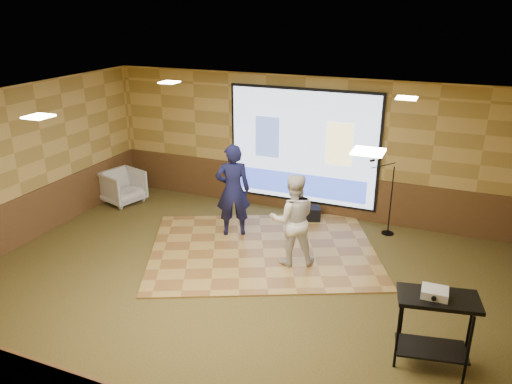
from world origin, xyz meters
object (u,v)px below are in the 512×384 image
at_px(player_left, 233,190).
at_px(projector, 435,293).
at_px(projector_screen, 302,148).
at_px(duffel_bag, 309,214).
at_px(player_right, 293,220).
at_px(banquet_chair, 123,187).
at_px(dance_floor, 263,249).
at_px(mic_stand, 387,211).
at_px(av_table, 436,317).

relative_size(player_left, projector, 5.91).
bearing_deg(projector_screen, duffel_bag, -52.47).
bearing_deg(player_right, banquet_chair, -41.93).
distance_m(player_right, duffel_bag, 2.09).
height_order(player_right, banquet_chair, player_right).
xyz_separation_m(projector_screen, player_left, (-0.88, -1.67, -0.51)).
height_order(dance_floor, player_left, player_left).
height_order(projector, mic_stand, mic_stand).
bearing_deg(av_table, player_left, 147.15).
relative_size(projector_screen, banquet_chair, 3.93).
xyz_separation_m(player_left, banquet_chair, (-3.12, 0.62, -0.58)).
xyz_separation_m(player_left, mic_stand, (2.82, 1.24, -0.47)).
height_order(projector_screen, player_right, projector_screen).
bearing_deg(av_table, mic_stand, 106.83).
distance_m(av_table, duffel_bag, 4.75).
relative_size(projector_screen, duffel_bag, 6.83).
bearing_deg(duffel_bag, player_left, -133.52).
relative_size(banquet_chair, duffel_bag, 1.74).
height_order(dance_floor, av_table, av_table).
height_order(player_left, projector, player_left).
bearing_deg(duffel_bag, player_right, -82.13).
bearing_deg(dance_floor, projector, -34.94).
distance_m(dance_floor, mic_stand, 2.64).
relative_size(av_table, projector, 3.28).
bearing_deg(mic_stand, dance_floor, -165.21).
xyz_separation_m(projector_screen, projector, (3.03, -4.24, -0.39)).
bearing_deg(projector, projector_screen, 124.25).
bearing_deg(player_right, mic_stand, -151.19).
height_order(player_left, av_table, player_left).
xyz_separation_m(projector_screen, banquet_chair, (-4.00, -1.05, -1.09)).
relative_size(dance_floor, duffel_bag, 8.62).
height_order(projector_screen, projector, projector_screen).
xyz_separation_m(av_table, duffel_bag, (-2.77, 3.82, -0.58)).
bearing_deg(dance_floor, banquet_chair, 165.49).
xyz_separation_m(projector_screen, av_table, (3.09, -4.23, -0.74)).
distance_m(player_right, banquet_chair, 4.79).
distance_m(projector, banquet_chair, 7.75).
xyz_separation_m(player_right, duffel_bag, (-0.27, 1.94, -0.71)).
bearing_deg(av_table, dance_floor, 145.71).
bearing_deg(projector_screen, banquet_chair, -165.29).
relative_size(dance_floor, av_table, 4.06).
xyz_separation_m(dance_floor, av_table, (3.17, -2.16, 0.72)).
height_order(dance_floor, player_right, player_right).
bearing_deg(av_table, projector_screen, 126.13).
distance_m(projector_screen, dance_floor, 2.53).
relative_size(player_left, banquet_chair, 2.20).
bearing_deg(player_left, banquet_chair, -38.48).
bearing_deg(projector, dance_floor, 143.76).
height_order(dance_floor, banquet_chair, banquet_chair).
xyz_separation_m(projector_screen, duffel_bag, (0.31, -0.41, -1.32)).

